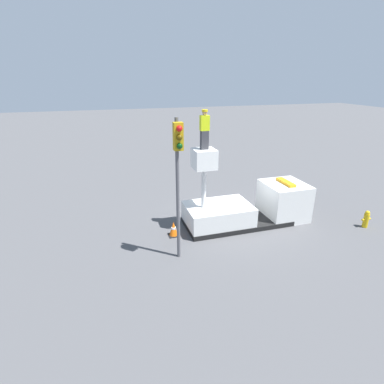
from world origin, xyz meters
name	(u,v)px	position (x,y,z in m)	size (l,w,h in m)	color
ground_plane	(237,223)	(0.00, 0.00, 0.00)	(120.00, 120.00, 0.00)	#4C4C4F
bucket_truck	(249,208)	(0.63, 0.00, 0.82)	(6.42, 2.26, 4.05)	black
worker	(205,130)	(-1.84, 0.00, 4.93)	(0.40, 0.26, 1.75)	#38383D
traffic_light_pole	(178,165)	(-3.63, -2.20, 4.08)	(0.34, 0.57, 5.78)	#515156
fire_hydrant	(366,219)	(6.04, -2.24, 0.44)	(0.50, 0.26, 0.90)	gold
traffic_cone_rear	(174,229)	(-3.42, -0.26, 0.34)	(0.51, 0.51, 0.72)	black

